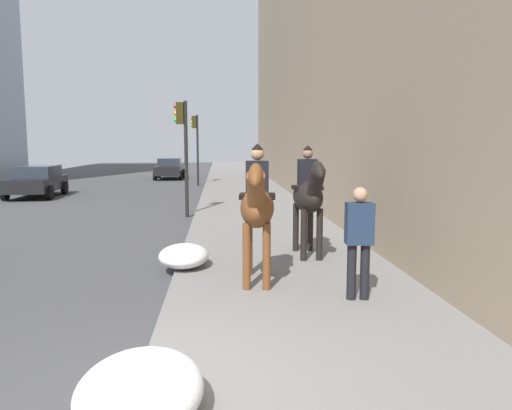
# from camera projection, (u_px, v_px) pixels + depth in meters

# --- Properties ---
(sidewalk_slab) EXTENTS (120.00, 4.20, 0.12)m
(sidewalk_slab) POSITION_uv_depth(u_px,v_px,m) (352.00, 394.00, 4.71)
(sidewalk_slab) COLOR slate
(sidewalk_slab) RESTS_ON ground
(mounted_horse_near) EXTENTS (2.15, 0.71, 2.34)m
(mounted_horse_near) POSITION_uv_depth(u_px,v_px,m) (257.00, 206.00, 8.08)
(mounted_horse_near) COLOR brown
(mounted_horse_near) RESTS_ON sidewalk_slab
(mounted_horse_far) EXTENTS (2.15, 0.61, 2.31)m
(mounted_horse_far) POSITION_uv_depth(u_px,v_px,m) (308.00, 195.00, 10.05)
(mounted_horse_far) COLOR black
(mounted_horse_far) RESTS_ON sidewalk_slab
(pedestrian_greeting) EXTENTS (0.28, 0.41, 1.70)m
(pedestrian_greeting) POSITION_uv_depth(u_px,v_px,m) (359.00, 236.00, 7.26)
(pedestrian_greeting) COLOR black
(pedestrian_greeting) RESTS_ON sidewalk_slab
(car_near_lane) EXTENTS (4.06, 2.20, 1.44)m
(car_near_lane) POSITION_uv_depth(u_px,v_px,m) (36.00, 181.00, 22.45)
(car_near_lane) COLOR black
(car_near_lane) RESTS_ON ground
(car_mid_lane) EXTENTS (3.87, 1.97, 1.44)m
(car_mid_lane) POSITION_uv_depth(u_px,v_px,m) (170.00, 168.00, 33.94)
(car_mid_lane) COLOR black
(car_mid_lane) RESTS_ON ground
(traffic_light_near_curb) EXTENTS (0.20, 0.44, 3.84)m
(traffic_light_near_curb) POSITION_uv_depth(u_px,v_px,m) (183.00, 140.00, 16.07)
(traffic_light_near_curb) COLOR black
(traffic_light_near_curb) RESTS_ON ground
(traffic_light_far_curb) EXTENTS (0.20, 0.44, 4.09)m
(traffic_light_far_curb) POSITION_uv_depth(u_px,v_px,m) (196.00, 139.00, 28.30)
(traffic_light_far_curb) COLOR black
(traffic_light_far_curb) RESTS_ON ground
(snow_pile_near) EXTENTS (1.41, 1.09, 0.49)m
(snow_pile_near) POSITION_uv_depth(u_px,v_px,m) (140.00, 390.00, 4.18)
(snow_pile_near) COLOR white
(snow_pile_near) RESTS_ON sidewalk_slab
(snow_pile_far) EXTENTS (1.23, 0.95, 0.43)m
(snow_pile_far) POSITION_uv_depth(u_px,v_px,m) (184.00, 256.00, 9.31)
(snow_pile_far) COLOR white
(snow_pile_far) RESTS_ON sidewalk_slab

